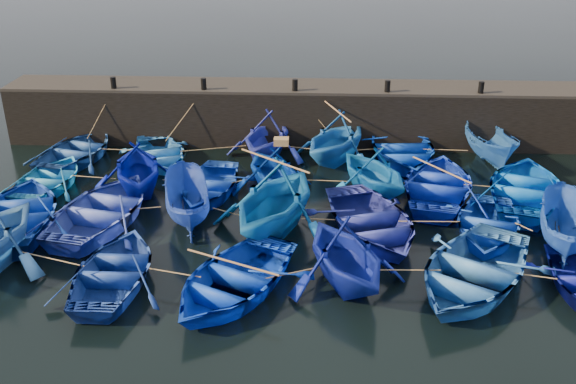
{
  "coord_description": "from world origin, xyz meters",
  "views": [
    {
      "loc": [
        0.99,
        -17.6,
        10.33
      ],
      "look_at": [
        0.0,
        3.2,
        0.7
      ],
      "focal_mm": 40.0,
      "sensor_mm": 36.0,
      "label": 1
    }
  ],
  "objects_px": {
    "boat_0": "(78,150)",
    "wooden_crate": "(281,141)",
    "boat_13": "(20,213)",
    "boat_8": "(208,185)"
  },
  "relations": [
    {
      "from": "boat_8",
      "to": "boat_0",
      "type": "bearing_deg",
      "value": 158.71
    },
    {
      "from": "boat_0",
      "to": "boat_13",
      "type": "relative_size",
      "value": 0.87
    },
    {
      "from": "boat_13",
      "to": "wooden_crate",
      "type": "distance_m",
      "value": 9.43
    },
    {
      "from": "boat_0",
      "to": "boat_8",
      "type": "relative_size",
      "value": 1.08
    },
    {
      "from": "boat_0",
      "to": "wooden_crate",
      "type": "height_order",
      "value": "wooden_crate"
    },
    {
      "from": "boat_0",
      "to": "boat_13",
      "type": "distance_m",
      "value": 6.13
    },
    {
      "from": "boat_8",
      "to": "boat_13",
      "type": "height_order",
      "value": "boat_13"
    },
    {
      "from": "boat_8",
      "to": "boat_13",
      "type": "bearing_deg",
      "value": -147.55
    },
    {
      "from": "boat_0",
      "to": "wooden_crate",
      "type": "bearing_deg",
      "value": 176.01
    },
    {
      "from": "wooden_crate",
      "to": "boat_0",
      "type": "bearing_deg",
      "value": 162.04
    }
  ]
}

